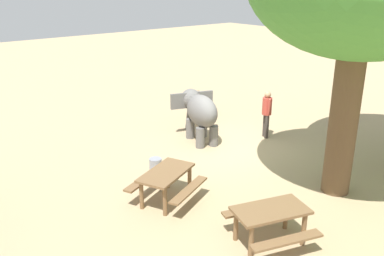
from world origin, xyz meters
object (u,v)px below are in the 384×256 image
(picnic_table_far, at_px, (270,217))
(feed_bucket, at_px, (156,164))
(wooden_bench, at_px, (204,105))
(person_handler, at_px, (267,111))
(picnic_table_near, at_px, (166,179))
(elephant, at_px, (199,111))

(picnic_table_far, relative_size, feed_bucket, 5.28)
(wooden_bench, relative_size, picnic_table_far, 0.74)
(feed_bucket, bearing_deg, person_handler, -94.33)
(picnic_table_far, bearing_deg, picnic_table_near, -58.89)
(wooden_bench, height_order, picnic_table_far, wooden_bench)
(wooden_bench, xyz_separation_m, picnic_table_far, (-7.14, 4.55, 0.12))
(picnic_table_near, relative_size, feed_bucket, 5.42)
(elephant, relative_size, picnic_table_far, 1.20)
(picnic_table_far, xyz_separation_m, feed_bucket, (4.37, -0.25, -0.43))
(person_handler, relative_size, wooden_bench, 1.15)
(picnic_table_near, bearing_deg, wooden_bench, 18.23)
(elephant, xyz_separation_m, wooden_bench, (1.79, -1.80, -0.54))
(elephant, bearing_deg, feed_bucket, 130.90)
(person_handler, distance_m, picnic_table_far, 6.16)
(picnic_table_far, bearing_deg, wooden_bench, -103.38)
(elephant, xyz_separation_m, person_handler, (-1.31, -1.89, -0.06))
(elephant, height_order, person_handler, person_handler)
(person_handler, xyz_separation_m, picnic_table_near, (-1.31, 5.21, -0.36))
(elephant, relative_size, picnic_table_near, 1.17)
(elephant, distance_m, picnic_table_near, 4.26)
(picnic_table_near, relative_size, picnic_table_far, 1.03)
(person_handler, relative_size, picnic_table_near, 0.83)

